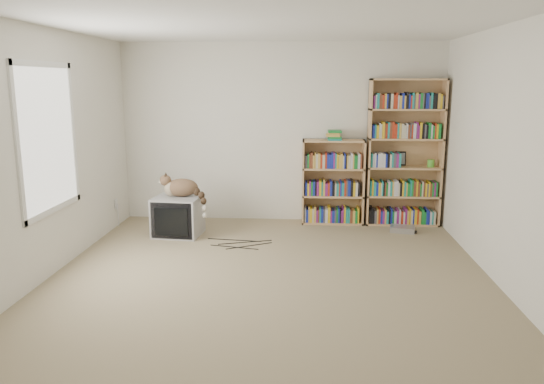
# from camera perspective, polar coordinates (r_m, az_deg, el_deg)

# --- Properties ---
(floor) EXTENTS (4.50, 5.00, 0.01)m
(floor) POSITION_cam_1_polar(r_m,az_deg,el_deg) (5.35, -0.36, -9.71)
(floor) COLOR gray
(floor) RESTS_ON ground
(wall_back) EXTENTS (4.50, 0.02, 2.50)m
(wall_back) POSITION_cam_1_polar(r_m,az_deg,el_deg) (7.51, 1.00, 6.35)
(wall_back) COLOR silver
(wall_back) RESTS_ON floor
(wall_front) EXTENTS (4.50, 0.02, 2.50)m
(wall_front) POSITION_cam_1_polar(r_m,az_deg,el_deg) (2.59, -4.38, -4.17)
(wall_front) COLOR silver
(wall_front) RESTS_ON floor
(wall_left) EXTENTS (0.02, 5.00, 2.50)m
(wall_left) POSITION_cam_1_polar(r_m,az_deg,el_deg) (5.65, -23.81, 3.56)
(wall_left) COLOR silver
(wall_left) RESTS_ON floor
(wall_right) EXTENTS (0.02, 5.00, 2.50)m
(wall_right) POSITION_cam_1_polar(r_m,az_deg,el_deg) (5.36, 24.41, 3.11)
(wall_right) COLOR silver
(wall_right) RESTS_ON floor
(ceiling) EXTENTS (4.50, 5.00, 0.02)m
(ceiling) POSITION_cam_1_polar(r_m,az_deg,el_deg) (5.01, -0.40, 17.97)
(ceiling) COLOR white
(ceiling) RESTS_ON wall_back
(window) EXTENTS (0.02, 1.22, 1.52)m
(window) POSITION_cam_1_polar(r_m,az_deg,el_deg) (5.81, -22.93, 5.32)
(window) COLOR white
(window) RESTS_ON wall_left
(crt_tv) EXTENTS (0.63, 0.58, 0.51)m
(crt_tv) POSITION_cam_1_polar(r_m,az_deg,el_deg) (6.99, -10.06, -2.56)
(crt_tv) COLOR #A4A4A7
(crt_tv) RESTS_ON floor
(cat) EXTENTS (0.66, 0.45, 0.51)m
(cat) POSITION_cam_1_polar(r_m,az_deg,el_deg) (6.91, -9.36, 0.19)
(cat) COLOR #3A2417
(cat) RESTS_ON crt_tv
(bookcase_tall) EXTENTS (1.00, 0.30, 2.00)m
(bookcase_tall) POSITION_cam_1_polar(r_m,az_deg,el_deg) (7.52, 14.02, 3.67)
(bookcase_tall) COLOR tan
(bookcase_tall) RESTS_ON floor
(bookcase_short) EXTENTS (0.86, 0.30, 1.18)m
(bookcase_short) POSITION_cam_1_polar(r_m,az_deg,el_deg) (7.47, 6.55, 0.73)
(bookcase_short) COLOR tan
(bookcase_short) RESTS_ON floor
(book_stack) EXTENTS (0.19, 0.25, 0.13)m
(book_stack) POSITION_cam_1_polar(r_m,az_deg,el_deg) (7.32, 6.65, 6.09)
(book_stack) COLOR #A82B16
(book_stack) RESTS_ON bookcase_short
(green_mug) EXTENTS (0.09, 0.09, 0.10)m
(green_mug) POSITION_cam_1_polar(r_m,az_deg,el_deg) (7.58, 16.70, 3.00)
(green_mug) COLOR #53B232
(green_mug) RESTS_ON bookcase_tall
(framed_print) EXTENTS (0.15, 0.05, 0.20)m
(framed_print) POSITION_cam_1_polar(r_m,az_deg,el_deg) (7.59, 13.65, 3.53)
(framed_print) COLOR black
(framed_print) RESTS_ON bookcase_tall
(dvd_player) EXTENTS (0.36, 0.30, 0.07)m
(dvd_player) POSITION_cam_1_polar(r_m,az_deg,el_deg) (7.28, 13.87, -3.89)
(dvd_player) COLOR #A2A2A6
(dvd_player) RESTS_ON floor
(wall_outlet) EXTENTS (0.01, 0.08, 0.13)m
(wall_outlet) POSITION_cam_1_polar(r_m,az_deg,el_deg) (7.57, -16.42, -1.23)
(wall_outlet) COLOR silver
(wall_outlet) RESTS_ON wall_left
(floor_cables) EXTENTS (1.20, 0.70, 0.01)m
(floor_cables) POSITION_cam_1_polar(r_m,az_deg,el_deg) (6.63, -2.21, -5.39)
(floor_cables) COLOR black
(floor_cables) RESTS_ON floor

